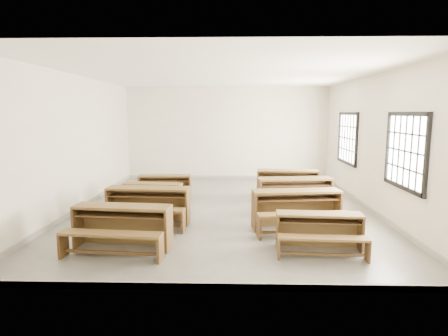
{
  "coord_description": "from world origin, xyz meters",
  "views": [
    {
      "loc": [
        0.23,
        -8.86,
        2.31
      ],
      "look_at": [
        0.0,
        0.0,
        1.0
      ],
      "focal_mm": 30.0,
      "sensor_mm": 36.0,
      "label": 1
    }
  ],
  "objects_px": {
    "desk_set_1": "(148,203)",
    "desk_set_6": "(295,192)",
    "desk_set_0": "(122,224)",
    "desk_set_4": "(319,229)",
    "desk_set_2": "(152,194)",
    "desk_set_7": "(287,182)",
    "desk_set_5": "(297,207)",
    "desk_set_3": "(165,185)"
  },
  "relations": [
    {
      "from": "desk_set_1",
      "to": "desk_set_7",
      "type": "relative_size",
      "value": 1.01
    },
    {
      "from": "desk_set_1",
      "to": "desk_set_2",
      "type": "relative_size",
      "value": 1.18
    },
    {
      "from": "desk_set_7",
      "to": "desk_set_3",
      "type": "bearing_deg",
      "value": -170.92
    },
    {
      "from": "desk_set_2",
      "to": "desk_set_1",
      "type": "bearing_deg",
      "value": -76.03
    },
    {
      "from": "desk_set_3",
      "to": "desk_set_6",
      "type": "distance_m",
      "value": 3.55
    },
    {
      "from": "desk_set_0",
      "to": "desk_set_5",
      "type": "distance_m",
      "value": 3.38
    },
    {
      "from": "desk_set_5",
      "to": "desk_set_7",
      "type": "relative_size",
      "value": 1.07
    },
    {
      "from": "desk_set_3",
      "to": "desk_set_5",
      "type": "xyz_separation_m",
      "value": [
        3.14,
        -2.66,
        0.09
      ]
    },
    {
      "from": "desk_set_4",
      "to": "desk_set_6",
      "type": "distance_m",
      "value": 2.62
    },
    {
      "from": "desk_set_2",
      "to": "desk_set_7",
      "type": "xyz_separation_m",
      "value": [
        3.44,
        1.44,
        0.06
      ]
    },
    {
      "from": "desk_set_1",
      "to": "desk_set_7",
      "type": "bearing_deg",
      "value": 41.64
    },
    {
      "from": "desk_set_0",
      "to": "desk_set_5",
      "type": "xyz_separation_m",
      "value": [
        3.17,
        1.16,
        0.02
      ]
    },
    {
      "from": "desk_set_2",
      "to": "desk_set_3",
      "type": "xyz_separation_m",
      "value": [
        0.08,
        1.19,
        -0.0
      ]
    },
    {
      "from": "desk_set_1",
      "to": "desk_set_5",
      "type": "distance_m",
      "value": 3.07
    },
    {
      "from": "desk_set_0",
      "to": "desk_set_1",
      "type": "xyz_separation_m",
      "value": [
        0.12,
        1.45,
        0.01
      ]
    },
    {
      "from": "desk_set_4",
      "to": "desk_set_7",
      "type": "relative_size",
      "value": 0.85
    },
    {
      "from": "desk_set_5",
      "to": "desk_set_7",
      "type": "height_order",
      "value": "desk_set_5"
    },
    {
      "from": "desk_set_1",
      "to": "desk_set_2",
      "type": "bearing_deg",
      "value": 100.88
    },
    {
      "from": "desk_set_0",
      "to": "desk_set_6",
      "type": "distance_m",
      "value": 4.26
    },
    {
      "from": "desk_set_2",
      "to": "desk_set_3",
      "type": "height_order",
      "value": "desk_set_2"
    },
    {
      "from": "desk_set_0",
      "to": "desk_set_5",
      "type": "relative_size",
      "value": 0.94
    },
    {
      "from": "desk_set_2",
      "to": "desk_set_6",
      "type": "relative_size",
      "value": 0.81
    },
    {
      "from": "desk_set_3",
      "to": "desk_set_1",
      "type": "bearing_deg",
      "value": -90.62
    },
    {
      "from": "desk_set_0",
      "to": "desk_set_4",
      "type": "distance_m",
      "value": 3.35
    },
    {
      "from": "desk_set_6",
      "to": "desk_set_7",
      "type": "distance_m",
      "value": 1.46
    },
    {
      "from": "desk_set_1",
      "to": "desk_set_3",
      "type": "distance_m",
      "value": 2.37
    },
    {
      "from": "desk_set_0",
      "to": "desk_set_1",
      "type": "distance_m",
      "value": 1.46
    },
    {
      "from": "desk_set_4",
      "to": "desk_set_5",
      "type": "height_order",
      "value": "desk_set_5"
    },
    {
      "from": "desk_set_3",
      "to": "desk_set_5",
      "type": "relative_size",
      "value": 0.78
    },
    {
      "from": "desk_set_0",
      "to": "desk_set_7",
      "type": "relative_size",
      "value": 1.0
    },
    {
      "from": "desk_set_1",
      "to": "desk_set_5",
      "type": "bearing_deg",
      "value": -2.38
    },
    {
      "from": "desk_set_3",
      "to": "desk_set_6",
      "type": "xyz_separation_m",
      "value": [
        3.33,
        -1.21,
        0.09
      ]
    },
    {
      "from": "desk_set_0",
      "to": "desk_set_1",
      "type": "relative_size",
      "value": 0.99
    },
    {
      "from": "desk_set_4",
      "to": "desk_set_6",
      "type": "xyz_separation_m",
      "value": [
        0.02,
        2.61,
        0.09
      ]
    },
    {
      "from": "desk_set_1",
      "to": "desk_set_4",
      "type": "xyz_separation_m",
      "value": [
        3.23,
        -1.46,
        -0.08
      ]
    },
    {
      "from": "desk_set_3",
      "to": "desk_set_5",
      "type": "height_order",
      "value": "desk_set_5"
    },
    {
      "from": "desk_set_3",
      "to": "desk_set_7",
      "type": "height_order",
      "value": "desk_set_7"
    },
    {
      "from": "desk_set_1",
      "to": "desk_set_6",
      "type": "distance_m",
      "value": 3.45
    },
    {
      "from": "desk_set_3",
      "to": "desk_set_7",
      "type": "xyz_separation_m",
      "value": [
        3.35,
        0.25,
        0.07
      ]
    },
    {
      "from": "desk_set_2",
      "to": "desk_set_6",
      "type": "xyz_separation_m",
      "value": [
        3.41,
        -0.02,
        0.09
      ]
    },
    {
      "from": "desk_set_0",
      "to": "desk_set_3",
      "type": "relative_size",
      "value": 1.21
    },
    {
      "from": "desk_set_6",
      "to": "desk_set_7",
      "type": "xyz_separation_m",
      "value": [
        0.02,
        1.46,
        -0.02
      ]
    }
  ]
}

